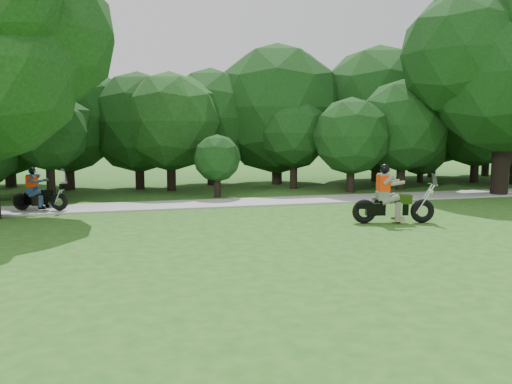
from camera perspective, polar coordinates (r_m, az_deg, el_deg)
name	(u,v)px	position (r m, az deg, el deg)	size (l,w,h in m)	color
ground	(367,244)	(13.45, 12.58, -5.77)	(100.00, 100.00, 0.00)	#245719
walkway	(277,201)	(20.76, 2.43, -1.04)	(60.00, 2.20, 0.06)	#A1A19C
tree_line	(249,117)	(27.01, -0.82, 8.62)	(39.93, 12.00, 7.79)	black
big_tree_east	(500,62)	(25.76, 26.11, 13.22)	(9.07, 6.89, 10.46)	black
chopper_motorcycle	(390,201)	(16.42, 15.02, -1.05)	(2.64, 1.00, 1.90)	black
touring_motorcycle	(36,195)	(19.73, -23.81, -0.30)	(2.01, 1.07, 1.57)	black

